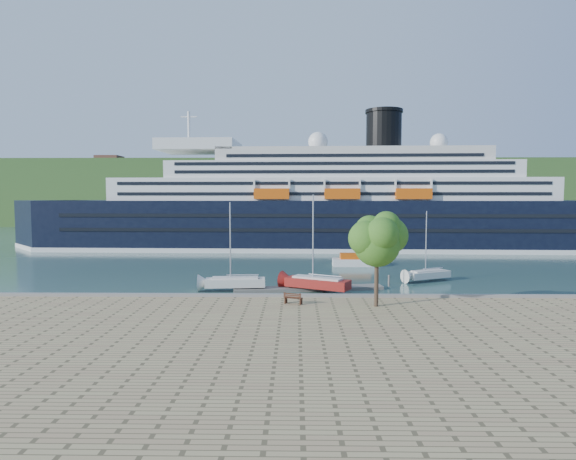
# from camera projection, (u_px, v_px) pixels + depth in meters

# --- Properties ---
(ground) EXTENTS (400.00, 400.00, 0.00)m
(ground) POSITION_uv_depth(u_px,v_px,m) (314.00, 307.00, 46.60)
(ground) COLOR #2A4B43
(ground) RESTS_ON ground
(far_hillside) EXTENTS (400.00, 50.00, 24.00)m
(far_hillside) POSITION_uv_depth(u_px,v_px,m) (300.00, 193.00, 190.39)
(far_hillside) COLOR #2C5321
(far_hillside) RESTS_ON ground
(quay_coping) EXTENTS (220.00, 0.50, 0.30)m
(quay_coping) POSITION_uv_depth(u_px,v_px,m) (315.00, 295.00, 46.32)
(quay_coping) COLOR slate
(quay_coping) RESTS_ON promenade
(cruise_ship) EXTENTS (125.54, 21.76, 28.09)m
(cruise_ship) POSITION_uv_depth(u_px,v_px,m) (318.00, 180.00, 97.61)
(cruise_ship) COLOR black
(cruise_ship) RESTS_ON ground
(park_bench) EXTENTS (1.89, 1.27, 1.12)m
(park_bench) POSITION_uv_depth(u_px,v_px,m) (293.00, 298.00, 43.39)
(park_bench) COLOR #472414
(park_bench) RESTS_ON promenade
(promenade_tree) EXTENTS (5.47, 5.47, 9.06)m
(promenade_tree) POSITION_uv_depth(u_px,v_px,m) (377.00, 255.00, 42.17)
(promenade_tree) COLOR #245717
(promenade_tree) RESTS_ON promenade
(floating_pontoon) EXTENTS (17.23, 4.61, 0.38)m
(floating_pontoon) POSITION_uv_depth(u_px,v_px,m) (309.00, 288.00, 54.90)
(floating_pontoon) COLOR gray
(floating_pontoon) RESTS_ON ground
(sailboat_white_near) EXTENTS (7.56, 2.66, 9.58)m
(sailboat_white_near) POSITION_uv_depth(u_px,v_px,m) (235.00, 249.00, 53.98)
(sailboat_white_near) COLOR silver
(sailboat_white_near) RESTS_ON ground
(sailboat_red) EXTENTS (8.17, 5.67, 10.39)m
(sailboat_red) POSITION_uv_depth(u_px,v_px,m) (318.00, 246.00, 53.13)
(sailboat_red) COLOR maroon
(sailboat_red) RESTS_ON ground
(sailboat_white_far) EXTENTS (6.69, 4.50, 8.46)m
(sailboat_white_far) POSITION_uv_depth(u_px,v_px,m) (429.00, 248.00, 60.27)
(sailboat_white_far) COLOR silver
(sailboat_white_far) RESTS_ON ground
(tender_launch) EXTENTS (7.04, 2.44, 1.94)m
(tender_launch) POSITION_uv_depth(u_px,v_px,m) (355.00, 260.00, 74.04)
(tender_launch) COLOR #D2500C
(tender_launch) RESTS_ON ground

